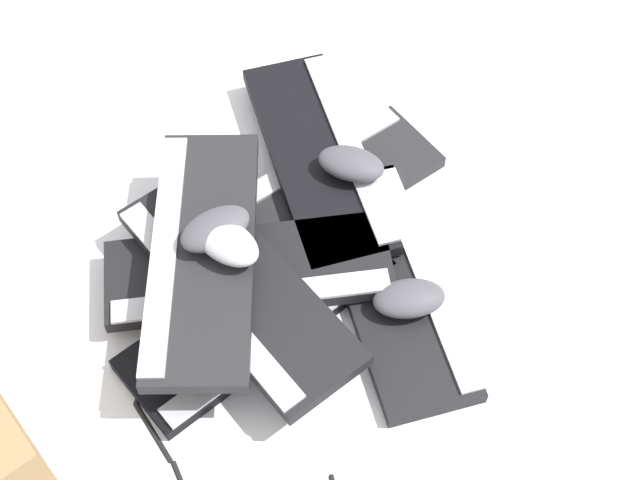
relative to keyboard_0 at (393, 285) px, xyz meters
name	(u,v)px	position (x,y,z in m)	size (l,w,h in m)	color
ground_plane	(302,275)	(-0.14, -0.03, -0.01)	(3.20, 3.20, 0.00)	white
keyboard_0	(393,285)	(0.00, 0.00, 0.00)	(0.40, 0.44, 0.03)	black
keyboard_1	(316,194)	(-0.18, 0.11, 0.00)	(0.35, 0.46, 0.03)	#232326
keyboard_2	(259,315)	(-0.17, -0.13, 0.00)	(0.33, 0.46, 0.03)	black
keyboard_3	(249,271)	(-0.21, -0.08, 0.03)	(0.45, 0.36, 0.03)	black
keyboard_4	(237,285)	(-0.20, -0.13, 0.06)	(0.46, 0.34, 0.03)	black
keyboard_5	(201,253)	(-0.27, -0.12, 0.09)	(0.32, 0.46, 0.03)	#232326
keyboard_6	(319,156)	(-0.20, 0.17, 0.03)	(0.40, 0.43, 0.03)	black
mouse_0	(215,229)	(-0.25, -0.09, 0.13)	(0.11, 0.07, 0.04)	#4C4C51
mouse_1	(226,242)	(-0.23, -0.10, 0.13)	(0.11, 0.07, 0.04)	#B7B7BC
mouse_2	(351,164)	(-0.13, 0.15, 0.07)	(0.11, 0.07, 0.04)	#4C4C51
mouse_3	(410,296)	(0.04, -0.03, 0.04)	(0.11, 0.07, 0.04)	#4C4C51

